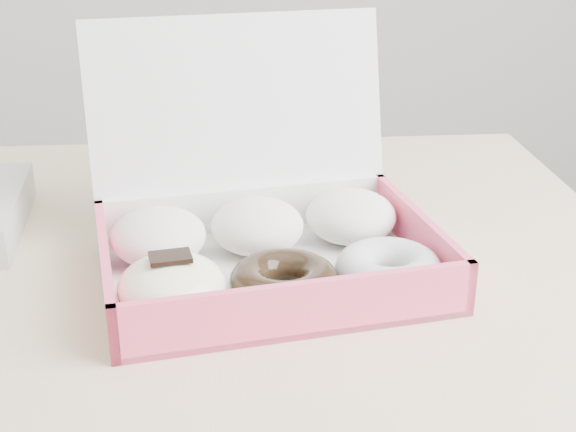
{
  "coord_description": "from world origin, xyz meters",
  "views": [
    {
      "loc": [
        0.16,
        -0.77,
        1.12
      ],
      "look_at": [
        0.22,
        -0.04,
        0.81
      ],
      "focal_mm": 50.0,
      "sensor_mm": 36.0,
      "label": 1
    }
  ],
  "objects": [
    {
      "name": "table",
      "position": [
        0.0,
        0.0,
        0.67
      ],
      "size": [
        1.2,
        0.8,
        0.75
      ],
      "color": "#C9B084",
      "rests_on": "ground"
    },
    {
      "name": "donut_box",
      "position": [
        0.19,
        -0.04,
        0.79
      ],
      "size": [
        0.37,
        0.34,
        0.24
      ],
      "rotation": [
        0.0,
        0.0,
        0.17
      ],
      "color": "white",
      "rests_on": "table"
    }
  ]
}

